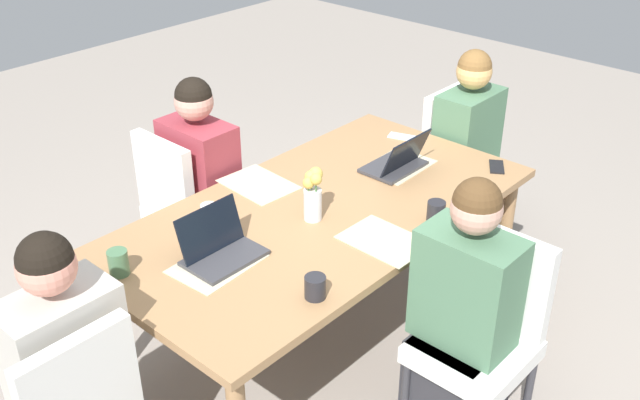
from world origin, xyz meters
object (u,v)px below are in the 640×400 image
person_near_right_near (463,323)px  laptop_head_right_left_far (397,162)px  chair_near_right_near (484,326)px  coffee_mug_near_right (436,212)px  person_far_left_mid (202,196)px  coffee_mug_centre_right (118,263)px  laptop_head_left_left_near (220,249)px  dining_table (320,222)px  chair_far_left_mid (185,202)px  phone_black (497,167)px  person_head_left_left_near (74,390)px  coffee_mug_near_left (209,213)px  person_head_right_left_far (465,159)px  coffee_mug_centre_left (315,287)px  chair_head_right_left_far (459,157)px  phone_silver (402,137)px  flower_vase (313,193)px

person_near_right_near → laptop_head_right_left_far: person_near_right_near is taller
chair_near_right_near → coffee_mug_near_right: bearing=61.9°
person_far_left_mid → coffee_mug_centre_right: (-0.88, -0.56, 0.26)m
person_far_left_mid → laptop_head_left_left_near: person_far_left_mid is taller
dining_table → chair_far_left_mid: size_ratio=2.33×
person_near_right_near → phone_black: bearing=24.1°
person_head_left_left_near → coffee_mug_near_left: size_ratio=14.04×
person_head_right_left_far → coffee_mug_centre_right: size_ratio=11.07×
coffee_mug_near_left → coffee_mug_centre_left: bearing=-97.6°
person_head_right_left_far → coffee_mug_centre_left: bearing=-166.3°
dining_table → laptop_head_left_left_near: bearing=176.2°
laptop_head_right_left_far → coffee_mug_centre_right: laptop_head_right_left_far is taller
person_far_left_mid → person_head_right_left_far: 1.56m
chair_head_right_left_far → coffee_mug_centre_right: 2.29m
person_head_right_left_far → coffee_mug_centre_left: (-1.79, -0.44, 0.26)m
chair_far_left_mid → coffee_mug_centre_right: bearing=-142.4°
chair_head_right_left_far → person_near_right_near: (-1.37, -0.89, 0.03)m
laptop_head_left_left_near → laptop_head_right_left_far: laptop_head_left_left_near is taller
person_head_right_left_far → laptop_head_right_left_far: (-0.72, -0.02, 0.25)m
laptop_head_left_left_near → dining_table: bearing=-3.8°
person_head_left_left_near → person_head_right_left_far: size_ratio=1.00×
person_head_right_left_far → person_near_right_near: (-1.31, -0.82, 0.00)m
coffee_mug_near_left → coffee_mug_centre_right: coffee_mug_centre_right is taller
chair_far_left_mid → person_near_right_near: bearing=-87.0°
coffee_mug_near_left → phone_silver: (1.32, -0.10, -0.04)m
dining_table → person_near_right_near: 0.83m
laptop_head_right_left_far → phone_silver: size_ratio=2.13×
dining_table → chair_near_right_near: size_ratio=2.33×
person_head_left_left_near → person_far_left_mid: size_ratio=1.00×
chair_near_right_near → flower_vase: 0.93m
person_far_left_mid → phone_black: (0.98, -1.20, 0.21)m
person_head_right_left_far → coffee_mug_near_left: (-1.69, 0.30, 0.25)m
person_head_left_left_near → person_far_left_mid: (1.26, 0.78, 0.00)m
person_far_left_mid → coffee_mug_near_right: (0.31, -1.27, 0.26)m
person_head_right_left_far → chair_near_right_near: (-1.24, -0.88, -0.03)m
chair_far_left_mid → flower_vase: size_ratio=3.59×
laptop_head_left_left_near → phone_black: 1.57m
chair_head_right_left_far → coffee_mug_centre_left: (-1.85, -0.51, 0.28)m
person_near_right_near → phone_black: (0.96, 0.43, 0.21)m
chair_head_right_left_far → coffee_mug_near_right: bearing=-153.5°
person_far_left_mid → laptop_head_right_left_far: size_ratio=3.73×
phone_black → laptop_head_right_left_far: bearing=102.2°
coffee_mug_near_left → phone_black: bearing=-27.1°
person_far_left_mid → phone_silver: person_far_left_mid is taller
chair_far_left_mid → person_near_right_near: 1.69m
coffee_mug_near_left → dining_table: bearing=-35.8°
dining_table → chair_head_right_left_far: 1.35m
flower_vase → coffee_mug_near_left: bearing=134.9°
person_head_right_left_far → phone_black: 0.56m
phone_black → person_head_right_left_far: bearing=15.0°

